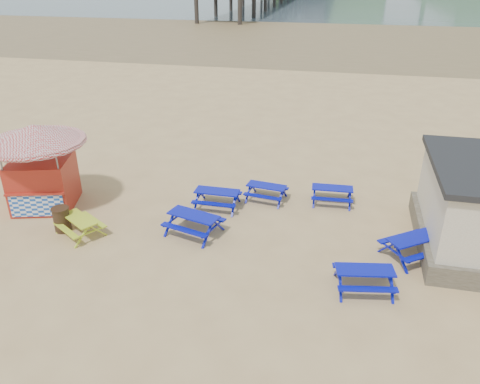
% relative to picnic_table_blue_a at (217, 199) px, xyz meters
% --- Properties ---
extents(ground, '(400.00, 400.00, 0.00)m').
position_rel_picnic_table_blue_a_xyz_m(ground, '(0.88, -1.91, -0.38)').
color(ground, tan).
rests_on(ground, ground).
extents(wet_sand, '(400.00, 400.00, 0.00)m').
position_rel_picnic_table_blue_a_xyz_m(wet_sand, '(0.88, 53.09, -0.37)').
color(wet_sand, olive).
rests_on(wet_sand, ground).
extents(picnic_table_blue_a, '(1.79, 1.44, 0.75)m').
position_rel_picnic_table_blue_a_xyz_m(picnic_table_blue_a, '(0.00, 0.00, 0.00)').
color(picnic_table_blue_a, '#010B95').
rests_on(picnic_table_blue_a, ground).
extents(picnic_table_blue_b, '(1.79, 1.52, 0.68)m').
position_rel_picnic_table_blue_a_xyz_m(picnic_table_blue_b, '(1.84, 1.10, -0.04)').
color(picnic_table_blue_b, '#010B95').
rests_on(picnic_table_blue_b, ground).
extents(picnic_table_blue_c, '(1.74, 1.43, 0.70)m').
position_rel_picnic_table_blue_a_xyz_m(picnic_table_blue_c, '(4.55, 1.46, -0.03)').
color(picnic_table_blue_c, '#010B95').
rests_on(picnic_table_blue_c, ground).
extents(picnic_table_blue_d, '(2.24, 1.99, 0.80)m').
position_rel_picnic_table_blue_a_xyz_m(picnic_table_blue_d, '(-0.29, -2.19, 0.02)').
color(picnic_table_blue_d, '#010B95').
rests_on(picnic_table_blue_d, ground).
extents(picnic_table_blue_e, '(1.98, 1.70, 0.74)m').
position_rel_picnic_table_blue_a_xyz_m(picnic_table_blue_e, '(5.78, -4.21, -0.01)').
color(picnic_table_blue_e, '#010B95').
rests_on(picnic_table_blue_e, ground).
extents(picnic_table_blue_f, '(2.37, 2.30, 0.77)m').
position_rel_picnic_table_blue_a_xyz_m(picnic_table_blue_f, '(7.41, -2.04, 0.01)').
color(picnic_table_blue_f, '#010B95').
rests_on(picnic_table_blue_f, ground).
extents(picnic_table_yellow, '(2.07, 1.97, 0.68)m').
position_rel_picnic_table_blue_a_xyz_m(picnic_table_yellow, '(-4.34, -3.19, -0.04)').
color(picnic_table_yellow, '#95AE11').
rests_on(picnic_table_yellow, ground).
extents(ice_cream_kiosk, '(4.83, 4.83, 3.48)m').
position_rel_picnic_table_blue_a_xyz_m(ice_cream_kiosk, '(-6.90, -1.38, 1.81)').
color(ice_cream_kiosk, '#A72519').
rests_on(ice_cream_kiosk, ground).
extents(litter_bin, '(0.65, 0.65, 0.95)m').
position_rel_picnic_table_blue_a_xyz_m(litter_bin, '(-5.14, -3.08, 0.11)').
color(litter_bin, '#372115').
rests_on(litter_bin, ground).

